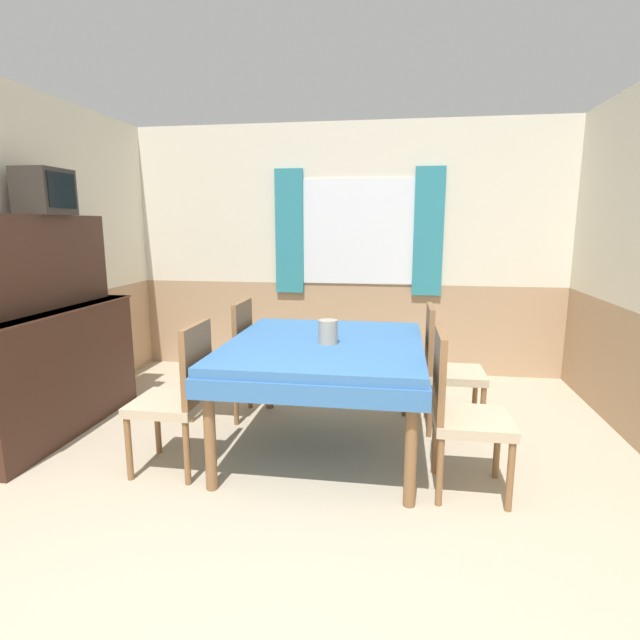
{
  "coord_description": "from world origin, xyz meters",
  "views": [
    {
      "loc": [
        0.55,
        -1.54,
        1.57
      ],
      "look_at": [
        0.03,
        1.79,
        0.93
      ],
      "focal_mm": 28.0,
      "sensor_mm": 36.0,
      "label": 1
    }
  ],
  "objects_px": {
    "sideboard": "(48,343)",
    "tv": "(45,192)",
    "chair_left_far": "(229,355)",
    "chair_right_far": "(445,364)",
    "chair_right_near": "(460,408)",
    "chair_left_near": "(179,393)",
    "vase": "(328,332)",
    "dining_table": "(325,356)"
  },
  "relations": [
    {
      "from": "chair_left_near",
      "to": "chair_right_far",
      "type": "relative_size",
      "value": 1.0
    },
    {
      "from": "sideboard",
      "to": "vase",
      "type": "relative_size",
      "value": 10.06
    },
    {
      "from": "chair_right_far",
      "to": "sideboard",
      "type": "distance_m",
      "value": 3.02
    },
    {
      "from": "chair_right_far",
      "to": "chair_right_near",
      "type": "bearing_deg",
      "value": 0.0
    },
    {
      "from": "dining_table",
      "to": "chair_right_far",
      "type": "bearing_deg",
      "value": 28.51
    },
    {
      "from": "vase",
      "to": "sideboard",
      "type": "bearing_deg",
      "value": 179.58
    },
    {
      "from": "tv",
      "to": "vase",
      "type": "bearing_deg",
      "value": -3.73
    },
    {
      "from": "dining_table",
      "to": "vase",
      "type": "relative_size",
      "value": 9.65
    },
    {
      "from": "chair_left_near",
      "to": "sideboard",
      "type": "height_order",
      "value": "sideboard"
    },
    {
      "from": "chair_right_near",
      "to": "chair_left_far",
      "type": "height_order",
      "value": "same"
    },
    {
      "from": "dining_table",
      "to": "tv",
      "type": "height_order",
      "value": "tv"
    },
    {
      "from": "chair_right_far",
      "to": "tv",
      "type": "xyz_separation_m",
      "value": [
        -2.96,
        -0.4,
        1.29
      ]
    },
    {
      "from": "sideboard",
      "to": "chair_left_near",
      "type": "bearing_deg",
      "value": -19.11
    },
    {
      "from": "sideboard",
      "to": "tv",
      "type": "height_order",
      "value": "tv"
    },
    {
      "from": "chair_right_near",
      "to": "tv",
      "type": "xyz_separation_m",
      "value": [
        -2.96,
        0.55,
        1.29
      ]
    },
    {
      "from": "chair_left_far",
      "to": "chair_right_far",
      "type": "distance_m",
      "value": 1.74
    },
    {
      "from": "chair_left_far",
      "to": "tv",
      "type": "height_order",
      "value": "tv"
    },
    {
      "from": "chair_right_near",
      "to": "sideboard",
      "type": "distance_m",
      "value": 3.0
    },
    {
      "from": "dining_table",
      "to": "chair_left_far",
      "type": "xyz_separation_m",
      "value": [
        -0.87,
        0.47,
        -0.16
      ]
    },
    {
      "from": "chair_right_near",
      "to": "sideboard",
      "type": "relative_size",
      "value": 0.59
    },
    {
      "from": "chair_right_near",
      "to": "vase",
      "type": "bearing_deg",
      "value": -116.08
    },
    {
      "from": "chair_left_near",
      "to": "vase",
      "type": "xyz_separation_m",
      "value": [
        0.9,
        0.41,
        0.34
      ]
    },
    {
      "from": "chair_right_near",
      "to": "chair_left_near",
      "type": "bearing_deg",
      "value": -90.0
    },
    {
      "from": "chair_right_near",
      "to": "chair_left_far",
      "type": "bearing_deg",
      "value": -118.51
    },
    {
      "from": "tv",
      "to": "sideboard",
      "type": "bearing_deg",
      "value": -93.95
    },
    {
      "from": "chair_left_far",
      "to": "vase",
      "type": "xyz_separation_m",
      "value": [
        0.9,
        -0.53,
        0.34
      ]
    },
    {
      "from": "dining_table",
      "to": "chair_left_near",
      "type": "xyz_separation_m",
      "value": [
        -0.87,
        -0.47,
        -0.16
      ]
    },
    {
      "from": "chair_left_far",
      "to": "chair_right_far",
      "type": "bearing_deg",
      "value": -90.0
    },
    {
      "from": "chair_right_near",
      "to": "chair_left_far",
      "type": "distance_m",
      "value": 1.98
    },
    {
      "from": "chair_left_near",
      "to": "chair_right_far",
      "type": "distance_m",
      "value": 1.98
    },
    {
      "from": "chair_right_far",
      "to": "vase",
      "type": "distance_m",
      "value": 1.05
    },
    {
      "from": "chair_right_near",
      "to": "sideboard",
      "type": "height_order",
      "value": "sideboard"
    },
    {
      "from": "chair_right_near",
      "to": "chair_right_far",
      "type": "xyz_separation_m",
      "value": [
        0.0,
        0.94,
        0.0
      ]
    },
    {
      "from": "chair_left_near",
      "to": "chair_right_near",
      "type": "bearing_deg",
      "value": -90.0
    },
    {
      "from": "chair_left_far",
      "to": "sideboard",
      "type": "distance_m",
      "value": 1.35
    },
    {
      "from": "chair_left_far",
      "to": "vase",
      "type": "height_order",
      "value": "chair_left_far"
    },
    {
      "from": "chair_right_near",
      "to": "sideboard",
      "type": "xyz_separation_m",
      "value": [
        -2.97,
        0.43,
        0.18
      ]
    },
    {
      "from": "dining_table",
      "to": "tv",
      "type": "xyz_separation_m",
      "value": [
        -2.09,
        0.08,
        1.14
      ]
    },
    {
      "from": "chair_right_far",
      "to": "vase",
      "type": "relative_size",
      "value": 5.92
    },
    {
      "from": "dining_table",
      "to": "chair_left_far",
      "type": "relative_size",
      "value": 1.63
    },
    {
      "from": "chair_right_far",
      "to": "vase",
      "type": "xyz_separation_m",
      "value": [
        -0.84,
        -0.53,
        0.34
      ]
    },
    {
      "from": "chair_right_near",
      "to": "chair_right_far",
      "type": "height_order",
      "value": "same"
    }
  ]
}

